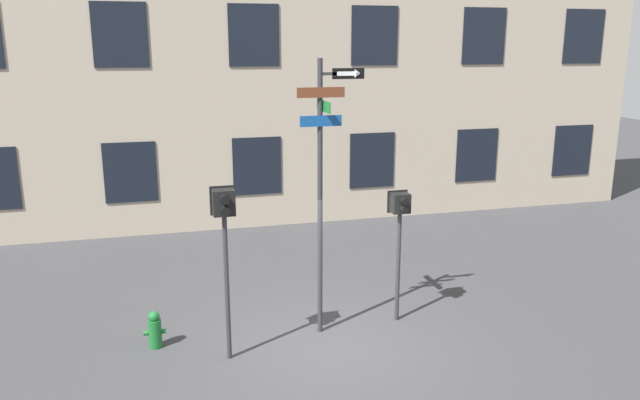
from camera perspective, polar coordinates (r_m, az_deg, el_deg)
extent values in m
plane|color=#38383A|center=(11.13, 1.09, -13.31)|extent=(60.00, 60.00, 0.00)
cube|color=black|center=(17.45, -16.95, 2.43)|extent=(1.37, 0.03, 1.63)
cube|color=black|center=(17.66, -5.77, 3.10)|extent=(1.37, 0.03, 1.63)
cube|color=black|center=(18.50, 4.78, 3.63)|extent=(1.37, 0.03, 1.63)
cube|color=black|center=(19.92, 14.13, 4.00)|extent=(1.37, 0.03, 1.63)
cube|color=black|center=(21.78, 22.07, 4.22)|extent=(1.37, 0.03, 1.63)
cube|color=black|center=(17.13, -17.82, 14.18)|extent=(1.37, 0.03, 1.63)
cube|color=black|center=(17.34, -6.06, 14.75)|extent=(1.37, 0.03, 1.63)
cube|color=black|center=(18.20, 5.02, 14.74)|extent=(1.37, 0.03, 1.63)
cube|color=black|center=(19.63, 14.77, 14.29)|extent=(1.37, 0.03, 1.63)
cube|color=black|center=(21.52, 22.97, 13.60)|extent=(1.37, 0.03, 1.63)
cylinder|color=#2D2D33|center=(10.85, 0.00, -0.18)|extent=(0.09, 0.09, 4.90)
cube|color=#2D2D33|center=(10.59, 1.30, 11.47)|extent=(0.49, 0.05, 0.05)
cube|color=brown|center=(10.49, 0.09, 9.81)|extent=(0.82, 0.02, 0.17)
cube|color=#196B2D|center=(10.58, 0.32, 8.59)|extent=(0.02, 0.82, 0.18)
cube|color=#14478C|center=(10.53, 0.09, 7.24)|extent=(0.72, 0.02, 0.18)
cube|color=black|center=(10.65, 2.61, 11.48)|extent=(0.56, 0.02, 0.18)
cube|color=white|center=(10.63, 2.42, 11.47)|extent=(0.32, 0.01, 0.07)
cone|color=white|center=(10.69, 3.46, 11.47)|extent=(0.10, 0.14, 0.14)
cylinder|color=#2D2D33|center=(10.39, -8.50, -8.00)|extent=(0.08, 0.08, 2.49)
cube|color=black|center=(9.94, -8.80, -0.22)|extent=(0.35, 0.26, 0.41)
cube|color=black|center=(10.07, -8.89, -0.03)|extent=(0.41, 0.02, 0.47)
cylinder|color=black|center=(9.73, -8.70, 0.05)|extent=(0.15, 0.12, 0.15)
cylinder|color=black|center=(9.78, -8.66, -1.01)|extent=(0.15, 0.12, 0.15)
cylinder|color=#EA4C14|center=(9.78, -8.73, 0.13)|extent=(0.12, 0.01, 0.12)
cylinder|color=#2D2D33|center=(11.83, 7.15, -6.11)|extent=(0.08, 0.08, 2.12)
cube|color=black|center=(11.46, 7.34, -0.28)|extent=(0.33, 0.26, 0.36)
cube|color=black|center=(11.59, 7.08, -0.11)|extent=(0.39, 0.02, 0.42)
cylinder|color=black|center=(11.27, 7.72, -0.11)|extent=(0.12, 0.12, 0.12)
cylinder|color=black|center=(11.31, 7.69, -0.90)|extent=(0.12, 0.12, 0.12)
cylinder|color=orange|center=(11.32, 7.61, -0.04)|extent=(0.10, 0.01, 0.10)
cylinder|color=#196028|center=(11.39, -14.85, -11.72)|extent=(0.23, 0.23, 0.51)
sphere|color=#196028|center=(11.26, -14.95, -10.27)|extent=(0.19, 0.19, 0.19)
cylinder|color=#196028|center=(11.39, -15.64, -11.65)|extent=(0.08, 0.08, 0.08)
cylinder|color=#196028|center=(11.38, -14.07, -11.56)|extent=(0.08, 0.08, 0.08)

